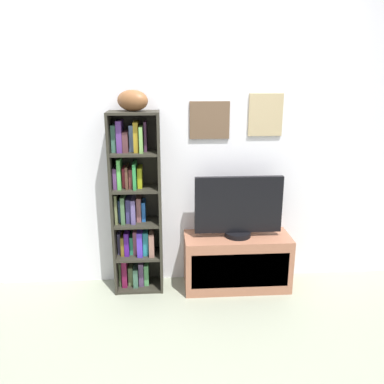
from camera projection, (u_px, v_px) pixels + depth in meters
The scene contains 6 objects.
ground at pixel (190, 364), 2.51m from camera, with size 5.20×5.20×0.04m, color gray.
back_wall at pixel (182, 141), 3.24m from camera, with size 4.80×0.08×2.48m.
bookshelf at pixel (134, 207), 3.22m from camera, with size 0.40×0.27×1.50m.
football at pixel (133, 101), 2.96m from camera, with size 0.26×0.16×0.16m, color brown.
tv_stand at pixel (237, 261), 3.35m from camera, with size 0.89×0.36×0.47m.
television at pixel (239, 208), 3.21m from camera, with size 0.72×0.22×0.51m.
Camera 1 is at (-0.13, -2.09, 1.75)m, focal length 36.56 mm.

